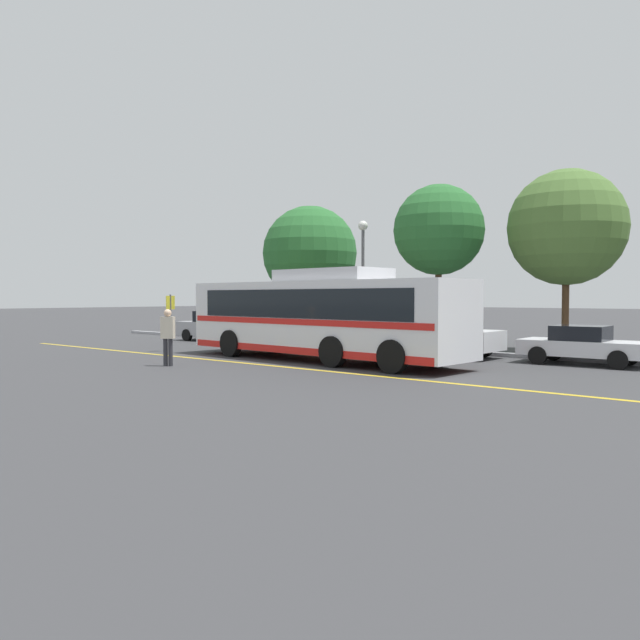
{
  "coord_description": "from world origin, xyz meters",
  "views": [
    {
      "loc": [
        12.83,
        -17.21,
        2.23
      ],
      "look_at": [
        -1.01,
        -0.5,
        1.43
      ],
      "focal_mm": 35.0,
      "sensor_mm": 36.0,
      "label": 1
    }
  ],
  "objects_px": {
    "transit_bus": "(320,315)",
    "street_lamp": "(363,260)",
    "tree_3": "(310,253)",
    "tree_0": "(567,228)",
    "parked_car_3": "(583,345)",
    "parked_car_1": "(307,332)",
    "tree_1": "(439,230)",
    "bus_stop_sign": "(171,315)",
    "parked_car_2": "(440,336)",
    "parked_car_0": "(218,326)",
    "pedestrian_0": "(168,333)"
  },
  "relations": [
    {
      "from": "street_lamp",
      "to": "tree_3",
      "type": "distance_m",
      "value": 5.53
    },
    {
      "from": "parked_car_2",
      "to": "tree_1",
      "type": "xyz_separation_m",
      "value": [
        -1.78,
        3.1,
        4.33
      ]
    },
    {
      "from": "transit_bus",
      "to": "tree_3",
      "type": "xyz_separation_m",
      "value": [
        -7.69,
        8.43,
        2.95
      ]
    },
    {
      "from": "parked_car_1",
      "to": "tree_0",
      "type": "distance_m",
      "value": 11.67
    },
    {
      "from": "parked_car_0",
      "to": "parked_car_1",
      "type": "bearing_deg",
      "value": 88.58
    },
    {
      "from": "parked_car_2",
      "to": "bus_stop_sign",
      "type": "bearing_deg",
      "value": 119.79
    },
    {
      "from": "transit_bus",
      "to": "pedestrian_0",
      "type": "bearing_deg",
      "value": 151.9
    },
    {
      "from": "parked_car_1",
      "to": "tree_3",
      "type": "bearing_deg",
      "value": 39.45
    },
    {
      "from": "parked_car_0",
      "to": "tree_1",
      "type": "height_order",
      "value": "tree_1"
    },
    {
      "from": "parked_car_1",
      "to": "pedestrian_0",
      "type": "bearing_deg",
      "value": -168.96
    },
    {
      "from": "street_lamp",
      "to": "parked_car_2",
      "type": "bearing_deg",
      "value": -22.37
    },
    {
      "from": "parked_car_3",
      "to": "bus_stop_sign",
      "type": "xyz_separation_m",
      "value": [
        -14.59,
        -5.58,
        0.82
      ]
    },
    {
      "from": "transit_bus",
      "to": "parked_car_1",
      "type": "bearing_deg",
      "value": 49.26
    },
    {
      "from": "transit_bus",
      "to": "street_lamp",
      "type": "distance_m",
      "value": 7.15
    },
    {
      "from": "parked_car_1",
      "to": "parked_car_3",
      "type": "distance_m",
      "value": 11.83
    },
    {
      "from": "street_lamp",
      "to": "tree_1",
      "type": "relative_size",
      "value": 0.8
    },
    {
      "from": "bus_stop_sign",
      "to": "tree_0",
      "type": "height_order",
      "value": "tree_0"
    },
    {
      "from": "parked_car_0",
      "to": "transit_bus",
      "type": "bearing_deg",
      "value": 64.76
    },
    {
      "from": "parked_car_1",
      "to": "parked_car_2",
      "type": "xyz_separation_m",
      "value": [
        6.78,
        -0.2,
        0.11
      ]
    },
    {
      "from": "transit_bus",
      "to": "tree_0",
      "type": "relative_size",
      "value": 1.59
    },
    {
      "from": "transit_bus",
      "to": "tree_0",
      "type": "distance_m",
      "value": 10.94
    },
    {
      "from": "parked_car_1",
      "to": "tree_1",
      "type": "xyz_separation_m",
      "value": [
        5.0,
        2.89,
        4.44
      ]
    },
    {
      "from": "parked_car_1",
      "to": "tree_0",
      "type": "height_order",
      "value": "tree_0"
    },
    {
      "from": "parked_car_0",
      "to": "street_lamp",
      "type": "relative_size",
      "value": 0.81
    },
    {
      "from": "tree_0",
      "to": "parked_car_3",
      "type": "bearing_deg",
      "value": -65.09
    },
    {
      "from": "tree_3",
      "to": "parked_car_1",
      "type": "bearing_deg",
      "value": -51.02
    },
    {
      "from": "parked_car_0",
      "to": "parked_car_2",
      "type": "distance_m",
      "value": 12.58
    },
    {
      "from": "parked_car_2",
      "to": "tree_3",
      "type": "height_order",
      "value": "tree_3"
    },
    {
      "from": "street_lamp",
      "to": "parked_car_3",
      "type": "bearing_deg",
      "value": -9.2
    },
    {
      "from": "bus_stop_sign",
      "to": "street_lamp",
      "type": "height_order",
      "value": "street_lamp"
    },
    {
      "from": "parked_car_2",
      "to": "tree_3",
      "type": "distance_m",
      "value": 11.58
    },
    {
      "from": "transit_bus",
      "to": "tree_1",
      "type": "height_order",
      "value": "tree_1"
    },
    {
      "from": "bus_stop_sign",
      "to": "tree_1",
      "type": "bearing_deg",
      "value": -39.29
    },
    {
      "from": "bus_stop_sign",
      "to": "tree_3",
      "type": "bearing_deg",
      "value": 7.31
    },
    {
      "from": "parked_car_3",
      "to": "tree_1",
      "type": "xyz_separation_m",
      "value": [
        -6.83,
        2.65,
        4.44
      ]
    },
    {
      "from": "parked_car_0",
      "to": "parked_car_1",
      "type": "xyz_separation_m",
      "value": [
        5.8,
        0.14,
        -0.1
      ]
    },
    {
      "from": "tree_0",
      "to": "tree_1",
      "type": "xyz_separation_m",
      "value": [
        -4.85,
        -1.6,
        0.1
      ]
    },
    {
      "from": "tree_0",
      "to": "transit_bus",
      "type": "bearing_deg",
      "value": -121.73
    },
    {
      "from": "tree_1",
      "to": "parked_car_0",
      "type": "bearing_deg",
      "value": -164.32
    },
    {
      "from": "parked_car_2",
      "to": "pedestrian_0",
      "type": "bearing_deg",
      "value": 150.4
    },
    {
      "from": "parked_car_1",
      "to": "street_lamp",
      "type": "height_order",
      "value": "street_lamp"
    },
    {
      "from": "parked_car_3",
      "to": "street_lamp",
      "type": "distance_m",
      "value": 10.73
    },
    {
      "from": "parked_car_1",
      "to": "parked_car_3",
      "type": "height_order",
      "value": "parked_car_3"
    },
    {
      "from": "transit_bus",
      "to": "tree_0",
      "type": "height_order",
      "value": "tree_0"
    },
    {
      "from": "parked_car_0",
      "to": "tree_3",
      "type": "relative_size",
      "value": 0.65
    },
    {
      "from": "street_lamp",
      "to": "transit_bus",
      "type": "bearing_deg",
      "value": -66.9
    },
    {
      "from": "pedestrian_0",
      "to": "street_lamp",
      "type": "distance_m",
      "value": 10.99
    },
    {
      "from": "parked_car_0",
      "to": "parked_car_3",
      "type": "height_order",
      "value": "parked_car_0"
    },
    {
      "from": "parked_car_1",
      "to": "bus_stop_sign",
      "type": "xyz_separation_m",
      "value": [
        -2.76,
        -5.34,
        0.82
      ]
    },
    {
      "from": "parked_car_0",
      "to": "tree_3",
      "type": "xyz_separation_m",
      "value": [
        2.5,
        4.22,
        3.78
      ]
    }
  ]
}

